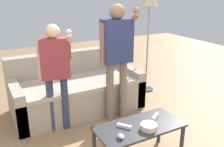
% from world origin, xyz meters
% --- Properties ---
extents(couch, '(1.95, 0.94, 0.86)m').
position_xyz_m(couch, '(0.17, 1.31, 0.30)').
color(couch, '#9E9384').
rests_on(couch, ground).
extents(coffee_table, '(0.94, 0.46, 0.45)m').
position_xyz_m(coffee_table, '(0.29, -0.26, 0.39)').
color(coffee_table, '#2D2D33').
rests_on(coffee_table, ground).
extents(snack_bowl, '(0.17, 0.17, 0.06)m').
position_xyz_m(snack_bowl, '(0.34, -0.36, 0.48)').
color(snack_bowl, beige).
rests_on(snack_bowl, coffee_table).
extents(game_remote_nunchuk, '(0.06, 0.09, 0.05)m').
position_xyz_m(game_remote_nunchuk, '(-0.00, -0.36, 0.48)').
color(game_remote_nunchuk, white).
rests_on(game_remote_nunchuk, coffee_table).
extents(floor_lamp, '(0.29, 0.29, 1.76)m').
position_xyz_m(floor_lamp, '(1.59, 1.40, 1.47)').
color(floor_lamp, '#2D2D33').
rests_on(floor_lamp, ground).
extents(player_right, '(0.48, 0.33, 1.64)m').
position_xyz_m(player_right, '(0.57, 0.72, 1.03)').
color(player_right, '#756656').
rests_on(player_right, ground).
extents(player_left, '(0.42, 0.36, 1.42)m').
position_xyz_m(player_left, '(-0.26, 0.82, 0.90)').
color(player_left, '#2D3856').
rests_on(player_left, ground).
extents(game_remote_wand_near, '(0.15, 0.12, 0.03)m').
position_xyz_m(game_remote_wand_near, '(0.55, -0.20, 0.47)').
color(game_remote_wand_near, white).
rests_on(game_remote_wand_near, coffee_table).
extents(game_remote_wand_far, '(0.12, 0.15, 0.03)m').
position_xyz_m(game_remote_wand_far, '(0.13, -0.21, 0.47)').
color(game_remote_wand_far, white).
rests_on(game_remote_wand_far, coffee_table).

